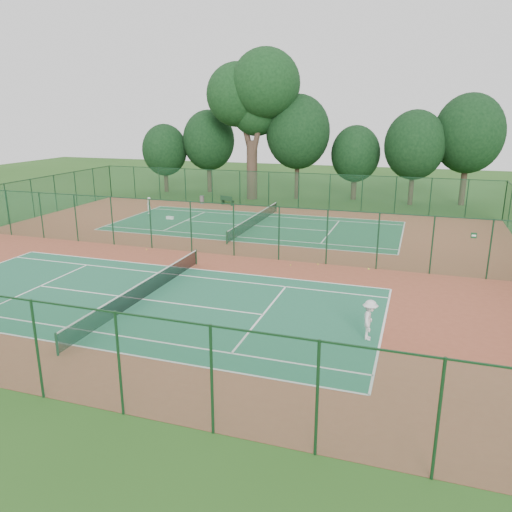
# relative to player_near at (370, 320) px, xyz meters

# --- Properties ---
(ground) EXTENTS (120.00, 120.00, 0.00)m
(ground) POSITION_rel_player_near_xyz_m (-11.38, 10.10, -0.89)
(ground) COLOR #244E18
(ground) RESTS_ON ground
(red_pad) EXTENTS (40.00, 36.00, 0.01)m
(red_pad) POSITION_rel_player_near_xyz_m (-11.38, 10.10, -0.88)
(red_pad) COLOR brown
(red_pad) RESTS_ON ground
(court_near) EXTENTS (23.77, 10.97, 0.01)m
(court_near) POSITION_rel_player_near_xyz_m (-11.38, 1.10, -0.87)
(court_near) COLOR #1F6445
(court_near) RESTS_ON red_pad
(court_far) EXTENTS (23.77, 10.97, 0.01)m
(court_far) POSITION_rel_player_near_xyz_m (-11.38, 19.10, -0.87)
(court_far) COLOR #1D5C3A
(court_far) RESTS_ON red_pad
(fence_north) EXTENTS (40.00, 0.09, 3.50)m
(fence_north) POSITION_rel_player_near_xyz_m (-11.38, 28.10, 0.88)
(fence_north) COLOR #184828
(fence_north) RESTS_ON ground
(fence_south) EXTENTS (40.00, 0.09, 3.50)m
(fence_south) POSITION_rel_player_near_xyz_m (-11.38, -7.90, 0.88)
(fence_south) COLOR #1B5338
(fence_south) RESTS_ON ground
(fence_divider) EXTENTS (40.00, 0.09, 3.50)m
(fence_divider) POSITION_rel_player_near_xyz_m (-11.38, 10.10, 0.88)
(fence_divider) COLOR #1C5430
(fence_divider) RESTS_ON ground
(tennis_net_near) EXTENTS (0.10, 12.90, 0.97)m
(tennis_net_near) POSITION_rel_player_near_xyz_m (-11.38, 1.10, -0.34)
(tennis_net_near) COLOR #163D23
(tennis_net_near) RESTS_ON ground
(tennis_net_far) EXTENTS (0.10, 12.90, 0.97)m
(tennis_net_far) POSITION_rel_player_near_xyz_m (-11.38, 19.10, -0.34)
(tennis_net_far) COLOR #14381E
(tennis_net_far) RESTS_ON ground
(player_near) EXTENTS (0.68, 1.14, 1.73)m
(player_near) POSITION_rel_player_near_xyz_m (0.00, 0.00, 0.00)
(player_near) COLOR silver
(player_near) RESTS_ON court_near
(player_far) EXTENTS (0.48, 0.62, 1.53)m
(player_far) POSITION_rel_player_near_xyz_m (-22.44, 20.88, -0.10)
(player_far) COLOR white
(player_far) RESTS_ON court_far
(trash_bin) EXTENTS (0.57, 0.57, 0.82)m
(trash_bin) POSITION_rel_player_near_xyz_m (-19.94, 27.33, -0.47)
(trash_bin) COLOR slate
(trash_bin) RESTS_ON red_pad
(bench) EXTENTS (1.60, 0.89, 0.95)m
(bench) POSITION_rel_player_near_xyz_m (-17.16, 27.41, -0.39)
(bench) COLOR #11321A
(bench) RESTS_ON red_pad
(kit_bag) EXTENTS (0.69, 0.29, 0.26)m
(kit_bag) POSITION_rel_player_near_xyz_m (-19.40, 19.25, -0.75)
(kit_bag) COLOR white
(kit_bag) RESTS_ON red_pad
(stray_ball_a) EXTENTS (0.07, 0.07, 0.07)m
(stray_ball_a) POSITION_rel_player_near_xyz_m (-5.72, 9.12, -0.84)
(stray_ball_a) COLOR #BCD431
(stray_ball_a) RESTS_ON red_pad
(stray_ball_b) EXTENTS (0.08, 0.08, 0.08)m
(stray_ball_b) POSITION_rel_player_near_xyz_m (-4.14, 9.82, -0.84)
(stray_ball_b) COLOR yellow
(stray_ball_b) RESTS_ON red_pad
(stray_ball_c) EXTENTS (0.07, 0.07, 0.07)m
(stray_ball_c) POSITION_rel_player_near_xyz_m (-16.10, 9.53, -0.84)
(stray_ball_c) COLOR yellow
(stray_ball_c) RESTS_ON red_pad
(big_tree) EXTENTS (10.11, 7.40, 15.53)m
(big_tree) POSITION_rel_player_near_xyz_m (-15.87, 32.08, 10.11)
(big_tree) COLOR #3C2A21
(big_tree) RESTS_ON ground
(evergreen_row) EXTENTS (39.00, 5.00, 12.00)m
(evergreen_row) POSITION_rel_player_near_xyz_m (-10.88, 34.35, -0.89)
(evergreen_row) COLOR black
(evergreen_row) RESTS_ON ground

